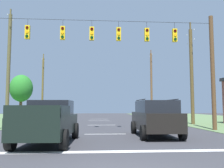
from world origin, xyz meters
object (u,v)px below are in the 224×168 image
Objects in this scene: utility_pole_mid_right at (192,74)px; suv_black at (155,117)px; utility_pole_far_right at (151,84)px; tree_roadside_left at (21,89)px; distant_car_crossing_white at (163,114)px; distant_car_oncoming at (40,115)px; overhead_signal_span at (103,62)px; utility_pole_far_left at (43,87)px; utility_pole_mid_left at (9,67)px; pickup_truck at (49,122)px.

suv_black is at bearing -122.45° from utility_pole_mid_right.
tree_roadside_left is at bearing -160.75° from utility_pole_far_right.
distant_car_oncoming is at bearing -165.85° from distant_car_crossing_white.
utility_pole_far_left reaches higher than overhead_signal_span.
utility_pole_mid_right reaches higher than overhead_signal_span.
distant_car_crossing_white is at bearing 14.15° from distant_car_oncoming.
utility_pole_mid_left is at bearing 145.62° from overhead_signal_span.
overhead_signal_span is 1.66× the size of utility_pole_far_left.
utility_pole_far_right reaches higher than pickup_truck.
distant_car_oncoming is 6.23m from utility_pole_mid_left.
pickup_truck is 13.33m from utility_pole_mid_left.
suv_black is at bearing -39.36° from utility_pole_mid_left.
pickup_truck reaches higher than distant_car_oncoming.
overhead_signal_span is 18.76m from tree_roadside_left.
suv_black is 15.90m from distant_car_oncoming.
utility_pole_mid_right is 0.93× the size of utility_pole_mid_left.
pickup_truck is 0.94× the size of tree_roadside_left.
suv_black is at bearing -102.77° from utility_pole_far_right.
utility_pole_mid_left is (-17.06, -0.17, 0.39)m from utility_pole_mid_right.
utility_pole_mid_left reaches higher than utility_pole_mid_right.
distant_car_oncoming is 12.16m from utility_pole_far_left.
utility_pole_far_right is at bearing 68.90° from overhead_signal_span.
distant_car_crossing_white is at bearing 59.21° from overhead_signal_span.
overhead_signal_span is 1.51× the size of utility_pole_mid_left.
tree_roadside_left is (-18.74, 9.95, -0.79)m from utility_pole_mid_right.
suv_black is 11.65m from utility_pole_mid_right.
overhead_signal_span is 3.67× the size of distant_car_oncoming.
utility_pole_far_left is at bearing 114.54° from suv_black.
overhead_signal_span is 1.48× the size of utility_pole_far_right.
distant_car_crossing_white is 18.38m from utility_pole_far_left.
utility_pole_mid_left is (-5.68, 11.30, 4.23)m from pickup_truck.
overhead_signal_span is 15.87m from distant_car_crossing_white.
utility_pole_far_right is 1.88× the size of tree_roadside_left.
utility_pole_far_left is (0.01, 15.24, -0.50)m from utility_pole_mid_left.
overhead_signal_span is 2.94× the size of pickup_truck.
pickup_truck is at bearing -71.05° from tree_roadside_left.
tree_roadside_left is (-12.82, 19.26, 2.96)m from suv_black.
utility_pole_far_left is (-11.13, 24.38, 3.63)m from suv_black.
utility_pole_far_right is at bearing 4.70° from utility_pole_far_left.
utility_pole_mid_left is at bearing -117.73° from distant_car_oncoming.
utility_pole_mid_right is at bearing -13.97° from distant_car_oncoming.
pickup_truck is 0.57× the size of utility_pole_far_left.
distant_car_crossing_white is 18.39m from utility_pole_mid_left.
distant_car_crossing_white is at bearing 73.02° from suv_black.
utility_pole_mid_left reaches higher than distant_car_crossing_white.
distant_car_crossing_white is (7.86, 13.19, -4.00)m from overhead_signal_span.
utility_pole_mid_left reaches higher than overhead_signal_span.
utility_pole_mid_right is at bearing 34.06° from overhead_signal_span.
utility_pole_far_left is at bearing 154.39° from distant_car_crossing_white.
distant_car_crossing_white is at bearing -25.61° from utility_pole_far_left.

